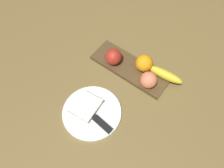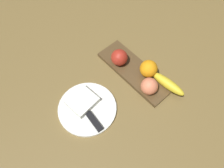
{
  "view_description": "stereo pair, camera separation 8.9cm",
  "coord_description": "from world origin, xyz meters",
  "px_view_note": "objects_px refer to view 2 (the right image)",
  "views": [
    {
      "loc": [
        -0.28,
        0.48,
        0.82
      ],
      "look_at": [
        -0.01,
        0.12,
        0.05
      ],
      "focal_mm": 35.27,
      "sensor_mm": 36.0,
      "label": 1
    },
    {
      "loc": [
        -0.35,
        0.42,
        0.82
      ],
      "look_at": [
        -0.01,
        0.12,
        0.05
      ],
      "focal_mm": 35.27,
      "sensor_mm": 36.0,
      "label": 2
    }
  ],
  "objects_px": {
    "dinner_plate": "(87,108)",
    "folded_napkin": "(82,101)",
    "knife": "(92,119)",
    "peach": "(149,86)",
    "orange_near_apple": "(149,69)",
    "apple": "(119,57)",
    "fruit_tray": "(134,71)",
    "banana": "(168,84)"
  },
  "relations": [
    {
      "from": "fruit_tray",
      "to": "apple",
      "type": "xyz_separation_m",
      "value": [
        0.08,
        0.02,
        0.05
      ]
    },
    {
      "from": "apple",
      "to": "knife",
      "type": "relative_size",
      "value": 0.4
    },
    {
      "from": "apple",
      "to": "peach",
      "type": "xyz_separation_m",
      "value": [
        -0.19,
        0.01,
        -0.0
      ]
    },
    {
      "from": "banana",
      "to": "apple",
      "type": "bearing_deg",
      "value": -169.12
    },
    {
      "from": "banana",
      "to": "peach",
      "type": "distance_m",
      "value": 0.08
    },
    {
      "from": "apple",
      "to": "folded_napkin",
      "type": "distance_m",
      "value": 0.25
    },
    {
      "from": "apple",
      "to": "folded_napkin",
      "type": "xyz_separation_m",
      "value": [
        -0.05,
        0.24,
        -0.03
      ]
    },
    {
      "from": "apple",
      "to": "dinner_plate",
      "type": "relative_size",
      "value": 0.31
    },
    {
      "from": "orange_near_apple",
      "to": "knife",
      "type": "relative_size",
      "value": 0.42
    },
    {
      "from": "orange_near_apple",
      "to": "fruit_tray",
      "type": "bearing_deg",
      "value": 28.75
    },
    {
      "from": "fruit_tray",
      "to": "peach",
      "type": "relative_size",
      "value": 5.09
    },
    {
      "from": "dinner_plate",
      "to": "folded_napkin",
      "type": "bearing_deg",
      "value": 0.0
    },
    {
      "from": "apple",
      "to": "orange_near_apple",
      "type": "relative_size",
      "value": 0.98
    },
    {
      "from": "dinner_plate",
      "to": "folded_napkin",
      "type": "xyz_separation_m",
      "value": [
        0.03,
        0.0,
        0.02
      ]
    },
    {
      "from": "orange_near_apple",
      "to": "folded_napkin",
      "type": "height_order",
      "value": "orange_near_apple"
    },
    {
      "from": "knife",
      "to": "peach",
      "type": "bearing_deg",
      "value": -97.85
    },
    {
      "from": "knife",
      "to": "folded_napkin",
      "type": "bearing_deg",
      "value": -5.28
    },
    {
      "from": "banana",
      "to": "dinner_plate",
      "type": "relative_size",
      "value": 0.67
    },
    {
      "from": "fruit_tray",
      "to": "dinner_plate",
      "type": "xyz_separation_m",
      "value": [
        0.0,
        0.27,
        -0.0
      ]
    },
    {
      "from": "dinner_plate",
      "to": "banana",
      "type": "bearing_deg",
      "value": -115.49
    },
    {
      "from": "apple",
      "to": "peach",
      "type": "bearing_deg",
      "value": 177.58
    },
    {
      "from": "peach",
      "to": "folded_napkin",
      "type": "xyz_separation_m",
      "value": [
        0.14,
        0.24,
        -0.03
      ]
    },
    {
      "from": "dinner_plate",
      "to": "knife",
      "type": "xyz_separation_m",
      "value": [
        -0.05,
        0.02,
        0.01
      ]
    },
    {
      "from": "dinner_plate",
      "to": "knife",
      "type": "relative_size",
      "value": 1.3
    },
    {
      "from": "apple",
      "to": "knife",
      "type": "xyz_separation_m",
      "value": [
        -0.13,
        0.26,
        -0.04
      ]
    },
    {
      "from": "fruit_tray",
      "to": "folded_napkin",
      "type": "height_order",
      "value": "folded_napkin"
    },
    {
      "from": "dinner_plate",
      "to": "apple",
      "type": "bearing_deg",
      "value": -72.8
    },
    {
      "from": "apple",
      "to": "orange_near_apple",
      "type": "bearing_deg",
      "value": -158.14
    },
    {
      "from": "fruit_tray",
      "to": "knife",
      "type": "distance_m",
      "value": 0.29
    },
    {
      "from": "banana",
      "to": "dinner_plate",
      "type": "xyz_separation_m",
      "value": [
        0.15,
        0.31,
        -0.03
      ]
    },
    {
      "from": "dinner_plate",
      "to": "folded_napkin",
      "type": "height_order",
      "value": "folded_napkin"
    },
    {
      "from": "fruit_tray",
      "to": "banana",
      "type": "bearing_deg",
      "value": -163.91
    },
    {
      "from": "peach",
      "to": "fruit_tray",
      "type": "bearing_deg",
      "value": -15.6
    },
    {
      "from": "dinner_plate",
      "to": "orange_near_apple",
      "type": "bearing_deg",
      "value": -99.74
    },
    {
      "from": "folded_napkin",
      "to": "knife",
      "type": "xyz_separation_m",
      "value": [
        -0.08,
        0.02,
        -0.01
      ]
    },
    {
      "from": "orange_near_apple",
      "to": "dinner_plate",
      "type": "relative_size",
      "value": 0.32
    },
    {
      "from": "fruit_tray",
      "to": "knife",
      "type": "height_order",
      "value": "knife"
    },
    {
      "from": "folded_napkin",
      "to": "fruit_tray",
      "type": "bearing_deg",
      "value": -96.28
    },
    {
      "from": "fruit_tray",
      "to": "banana",
      "type": "height_order",
      "value": "banana"
    },
    {
      "from": "banana",
      "to": "folded_napkin",
      "type": "relative_size",
      "value": 1.48
    },
    {
      "from": "peach",
      "to": "orange_near_apple",
      "type": "bearing_deg",
      "value": -44.56
    },
    {
      "from": "orange_near_apple",
      "to": "dinner_plate",
      "type": "distance_m",
      "value": 0.3
    }
  ]
}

